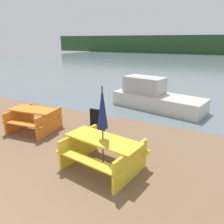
% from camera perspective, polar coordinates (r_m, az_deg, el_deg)
% --- Properties ---
extents(water, '(60.00, 50.00, 0.00)m').
position_cam_1_polar(water, '(32.87, 21.91, 11.81)').
color(water, slate).
rests_on(water, ground_plane).
extents(far_treeline, '(80.00, 1.60, 4.00)m').
position_cam_1_polar(far_treeline, '(52.67, 24.68, 15.67)').
color(far_treeline, '#284723').
rests_on(far_treeline, water).
extents(picnic_table_yellow, '(2.05, 1.64, 0.80)m').
position_cam_1_polar(picnic_table_yellow, '(5.36, -2.37, -9.96)').
color(picnic_table_yellow, yellow).
rests_on(picnic_table_yellow, ground_plane).
extents(picnic_table_orange, '(1.71, 1.55, 0.78)m').
position_cam_1_polar(picnic_table_orange, '(8.02, -19.72, -1.41)').
color(picnic_table_orange, orange).
rests_on(picnic_table_orange, ground_plane).
extents(umbrella_navy, '(0.25, 0.25, 2.06)m').
position_cam_1_polar(umbrella_navy, '(4.95, -2.53, 0.94)').
color(umbrella_navy, brown).
rests_on(umbrella_navy, ground_plane).
extents(boat, '(4.37, 2.30, 1.39)m').
position_cam_1_polar(boat, '(10.30, 11.02, 3.84)').
color(boat, beige).
rests_on(boat, water).
extents(signboard, '(0.55, 0.08, 0.75)m').
position_cam_1_polar(signboard, '(7.63, -3.88, -2.02)').
color(signboard, black).
rests_on(signboard, ground_plane).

